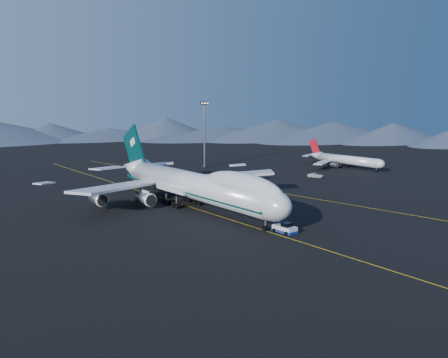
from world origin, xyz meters
TOP-DOWN VIEW (x-y plane):
  - ground at (0.00, 0.00)m, footprint 500.00×500.00m
  - taxiway_line_main at (0.00, 0.00)m, footprint 0.25×220.00m
  - taxiway_line_side at (30.00, 10.00)m, footprint 28.08×198.09m
  - mountain_ridge at (124.84, 10.92)m, footprint 374.91×567.11m
  - boeing_747 at (0.00, 0.03)m, footprint 59.62×72.43m
  - pushback_tug at (2.14, -29.92)m, footprint 3.14×5.17m
  - second_jet at (88.09, 28.11)m, footprint 33.28×37.60m
  - service_van at (60.45, 17.13)m, footprint 3.94×5.98m
  - floodlight_mast at (44.94, 62.25)m, footprint 3.18×2.38m

SIDE VIEW (x-z plane):
  - ground at x=0.00m, z-range 0.00..0.00m
  - taxiway_line_main at x=0.00m, z-range 0.01..0.01m
  - taxiway_line_side at x=30.00m, z-range 0.01..0.01m
  - pushback_tug at x=2.14m, z-range -0.41..1.78m
  - service_van at x=60.45m, z-range 0.00..1.53m
  - second_jet at x=88.09m, z-range -2.11..8.59m
  - boeing_747 at x=0.00m, z-range -3.87..15.50m
  - mountain_ridge at x=124.84m, z-range 0.00..12.00m
  - floodlight_mast at x=44.94m, z-range 0.17..25.89m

